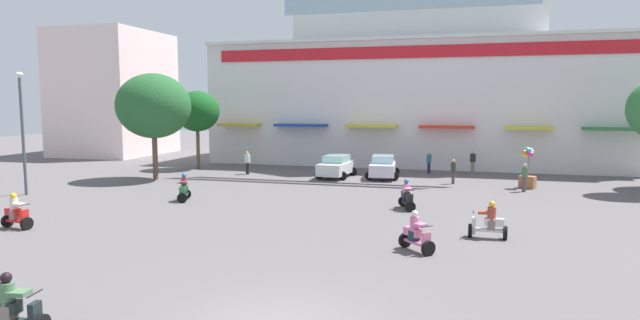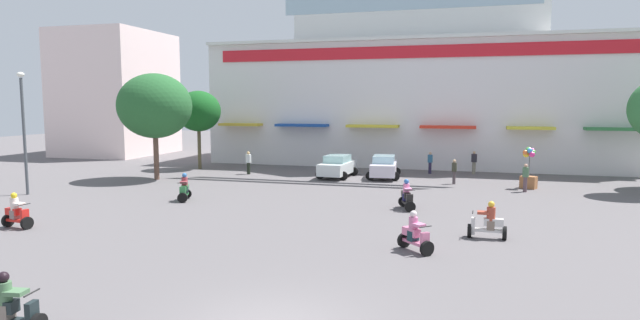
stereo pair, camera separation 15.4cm
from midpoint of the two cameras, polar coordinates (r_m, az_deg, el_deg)
The scene contains 20 objects.
ground_plane at distance 24.84m, azimuth 5.77°, elevation -5.82°, with size 128.00×128.00×0.00m, color #5C5759.
colonial_building at distance 46.72m, azimuth 10.73°, elevation 9.87°, with size 34.10×15.15×19.46m.
flank_building_left at distance 56.87m, azimuth -21.10°, elevation 6.70°, with size 8.67×9.92×12.10m.
plaza_tree_0 at distance 36.92m, azimuth -17.35°, elevation 5.59°, with size 5.06×4.44×7.11m.
plaza_tree_2 at distance 42.01m, azimuth -12.91°, elevation 5.15°, with size 3.48×3.24×6.08m.
parked_car_0 at distance 36.53m, azimuth 2.01°, elevation -0.67°, with size 2.47×4.07×1.56m.
parked_car_1 at distance 36.43m, azimuth 7.03°, elevation -0.73°, with size 2.49×4.09×1.56m.
scooter_rider_0 at distance 21.22m, azimuth 17.91°, elevation -6.53°, with size 1.44×0.57×1.46m.
scooter_rider_1 at distance 26.00m, azimuth 9.53°, elevation -3.95°, with size 0.99×1.55×1.48m.
scooter_rider_2 at distance 25.17m, azimuth -29.83°, elevation -5.03°, with size 1.36×0.70×1.48m.
scooter_rider_5 at distance 18.82m, azimuth 10.46°, elevation -7.97°, with size 1.35×1.35×1.44m.
scooter_rider_6 at distance 28.78m, azimuth -14.30°, elevation -3.08°, with size 0.93×1.41×1.47m.
scooter_rider_7 at distance 13.97m, azimuth -30.28°, elevation -13.76°, with size 1.49×0.72×1.45m.
pedestrian_0 at distance 38.44m, azimuth -7.63°, elevation -0.15°, with size 0.56×0.56×1.66m.
pedestrian_1 at distance 34.59m, azimuth 14.44°, elevation -1.05°, with size 0.43×0.43×1.58m.
pedestrian_2 at distance 39.85m, azimuth 16.43°, elevation -0.12°, with size 0.40×0.40×1.66m.
pedestrian_3 at distance 39.26m, azimuth 11.93°, elevation -0.14°, with size 0.50×0.50×1.59m.
pedestrian_4 at distance 32.80m, azimuth 21.47°, elevation -1.61°, with size 0.42×0.42×1.65m.
streetlamp_near at distance 33.70m, azimuth -29.29°, elevation 3.43°, with size 0.40×0.40×6.85m.
balloon_vendor_cart at distance 34.20m, azimuth 21.77°, elevation -1.09°, with size 1.07×0.91×2.50m.
Camera 2 is at (4.22, -10.92, 5.17)m, focal length 29.59 mm.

